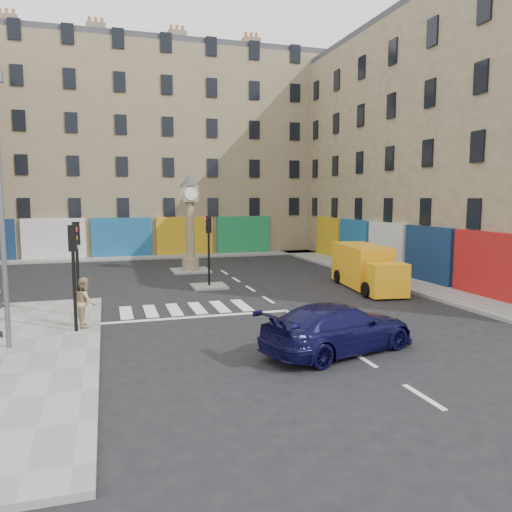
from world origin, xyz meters
name	(u,v)px	position (x,y,z in m)	size (l,w,h in m)	color
ground	(300,320)	(0.00, 0.00, 0.00)	(120.00, 120.00, 0.00)	black
sidewalk_right	(369,272)	(8.70, 10.00, 0.07)	(2.60, 30.00, 0.15)	gray
sidewalk_far	(149,257)	(-4.00, 22.20, 0.07)	(32.00, 2.40, 0.15)	gray
island_near	(209,286)	(-2.00, 8.00, 0.06)	(1.80, 1.80, 0.12)	gray
island_far	(191,271)	(-2.00, 14.00, 0.06)	(2.40, 2.40, 0.12)	gray
building_right	(458,148)	(15.00, 10.00, 8.00)	(10.00, 30.00, 16.00)	tan
building_far	(141,155)	(-4.00, 28.00, 8.50)	(32.00, 10.00, 17.00)	#857559
traffic_light_left_near	(73,261)	(-8.30, 0.20, 2.62)	(0.28, 0.22, 3.70)	black
traffic_light_left_far	(77,253)	(-8.30, 2.60, 2.62)	(0.28, 0.22, 3.70)	black
traffic_light_island	(209,239)	(-2.00, 8.00, 2.59)	(0.28, 0.22, 3.70)	black
lamp_post	(0,197)	(-10.20, -1.20, 4.79)	(0.50, 0.25, 8.30)	#595B60
clock_pillar	(190,217)	(-2.00, 14.00, 3.55)	(1.20, 1.20, 6.10)	tan
navy_sedan	(339,328)	(-0.38, -4.17, 0.76)	(2.14, 5.27, 1.53)	black
yellow_van	(366,267)	(5.89, 5.39, 1.11)	(2.70, 6.35, 2.24)	#FFAA15
pedestrian_tan	(85,302)	(-8.00, 0.81, 1.04)	(0.87, 0.68, 1.78)	tan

